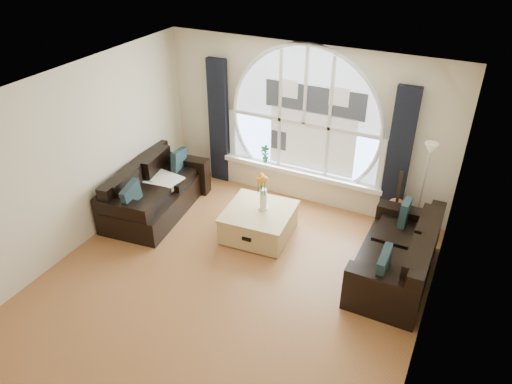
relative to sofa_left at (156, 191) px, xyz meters
name	(u,v)px	position (x,y,z in m)	size (l,w,h in m)	color
ground	(227,288)	(1.99, -1.16, -0.40)	(5.00, 5.50, 0.01)	brown
ceiling	(219,100)	(1.99, -1.16, 2.30)	(5.00, 5.50, 0.01)	silver
wall_back	(305,125)	(1.99, 1.59, 0.95)	(5.00, 0.01, 2.70)	beige
wall_front	(52,374)	(1.99, -3.91, 0.95)	(5.00, 0.01, 2.70)	beige
wall_left	(71,163)	(-0.51, -1.16, 0.95)	(0.01, 5.50, 2.70)	beige
wall_right	(435,263)	(4.49, -1.16, 0.95)	(0.01, 5.50, 2.70)	beige
attic_slope	(422,172)	(4.19, -1.16, 1.95)	(0.92, 5.50, 0.72)	silver
arched_window	(305,110)	(1.99, 1.56, 1.23)	(2.60, 0.06, 2.15)	silver
window_sill	(300,172)	(1.99, 1.49, 0.11)	(2.90, 0.22, 0.08)	white
window_frame	(305,111)	(1.99, 1.53, 1.23)	(2.76, 0.08, 2.15)	white
neighbor_house	(313,119)	(2.14, 1.55, 1.10)	(1.70, 0.02, 1.50)	silver
curtain_left	(219,122)	(0.39, 1.47, 0.75)	(0.35, 0.12, 2.30)	black
curtain_right	(398,158)	(3.59, 1.47, 0.75)	(0.35, 0.12, 2.30)	black
sofa_left	(156,191)	(0.00, 0.00, 0.00)	(0.95, 1.90, 0.84)	black
sofa_right	(396,254)	(3.96, 0.08, 0.00)	(0.94, 1.87, 0.83)	black
coffee_chest	(259,221)	(1.84, 0.15, -0.15)	(1.02, 1.02, 0.50)	tan
throw_blanket	(162,183)	(0.05, 0.13, 0.10)	(0.55, 0.55, 0.10)	silver
vase_flowers	(264,187)	(1.88, 0.22, 0.45)	(0.24, 0.24, 0.70)	white
floor_lamp	(422,191)	(4.05, 1.23, 0.40)	(0.24, 0.24, 1.60)	#B2B2B2
guitar	(398,198)	(3.71, 1.34, 0.13)	(0.36, 0.24, 1.06)	brown
potted_plant	(265,154)	(1.31, 1.49, 0.31)	(0.17, 0.11, 0.32)	#1E6023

